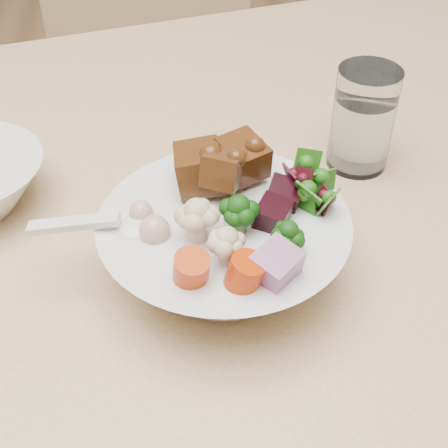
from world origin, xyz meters
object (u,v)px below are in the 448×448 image
object	(u,v)px
dining_table	(326,250)
water_glass	(362,123)
food_bowl	(226,242)
chair_far	(149,111)

from	to	relation	value
dining_table	water_glass	world-z (taller)	water_glass
dining_table	food_bowl	size ratio (longest dim) A/B	8.66
dining_table	food_bowl	bearing A→B (deg)	-155.13
chair_far	water_glass	bearing A→B (deg)	-62.54
chair_far	food_bowl	size ratio (longest dim) A/B	4.30
dining_table	water_glass	size ratio (longest dim) A/B	16.56
water_glass	dining_table	bearing A→B (deg)	-126.90
chair_far	food_bowl	world-z (taller)	chair_far
food_bowl	water_glass	distance (m)	0.23
food_bowl	chair_far	bearing A→B (deg)	93.91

